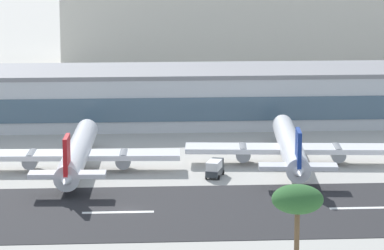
% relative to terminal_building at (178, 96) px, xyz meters
% --- Properties ---
extents(ground_plane, '(1400.00, 1400.00, 0.00)m').
position_rel_terminal_building_xyz_m(ground_plane, '(-12.62, -79.15, -6.64)').
color(ground_plane, '#B2AFA8').
extents(runway_strip, '(800.00, 34.45, 0.08)m').
position_rel_terminal_building_xyz_m(runway_strip, '(-12.62, -80.72, -6.60)').
color(runway_strip, '#262628').
rests_on(runway_strip, ground_plane).
extents(runway_centreline_dash_4, '(12.00, 1.20, 0.01)m').
position_rel_terminal_building_xyz_m(runway_centreline_dash_4, '(-14.26, -80.72, -6.55)').
color(runway_centreline_dash_4, white).
rests_on(runway_centreline_dash_4, runway_strip).
extents(runway_centreline_dash_5, '(12.00, 1.20, 0.01)m').
position_rel_terminal_building_xyz_m(runway_centreline_dash_5, '(27.54, -80.72, -6.55)').
color(runway_centreline_dash_5, white).
rests_on(runway_centreline_dash_5, runway_strip).
extents(terminal_building, '(220.98, 26.35, 13.27)m').
position_rel_terminal_building_xyz_m(terminal_building, '(0.00, 0.00, 0.00)').
color(terminal_building, silver).
rests_on(terminal_building, ground_plane).
extents(distant_hotel_block, '(145.67, 30.96, 41.46)m').
position_rel_terminal_building_xyz_m(distant_hotel_block, '(38.62, 117.79, 14.09)').
color(distant_hotel_block, beige).
rests_on(distant_hotel_block, ground_plane).
extents(airliner_red_tail_gate_0, '(40.40, 52.23, 10.90)m').
position_rel_terminal_building_xyz_m(airliner_red_tail_gate_0, '(-22.31, -50.33, -3.16)').
color(airliner_red_tail_gate_0, white).
rests_on(airliner_red_tail_gate_0, ground_plane).
extents(airliner_navy_tail_gate_1, '(42.60, 51.70, 10.80)m').
position_rel_terminal_building_xyz_m(airliner_navy_tail_gate_1, '(20.14, -47.10, -3.20)').
color(airliner_navy_tail_gate_1, white).
rests_on(airliner_navy_tail_gate_1, ground_plane).
extents(service_box_truck_1, '(4.10, 6.44, 3.25)m').
position_rel_terminal_building_xyz_m(service_box_truck_1, '(4.13, -56.41, -4.85)').
color(service_box_truck_1, '#2D3338').
rests_on(service_box_truck_1, ground_plane).
extents(palm_tree_0, '(6.57, 6.57, 15.08)m').
position_rel_terminal_building_xyz_m(palm_tree_0, '(8.69, -123.60, 6.40)').
color(palm_tree_0, brown).
rests_on(palm_tree_0, ground_plane).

